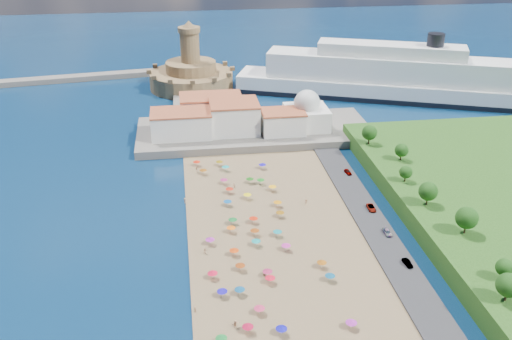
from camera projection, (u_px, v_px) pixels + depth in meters
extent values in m
plane|color=#071938|center=(254.00, 236.00, 155.64)|extent=(700.00, 700.00, 0.00)
cube|color=#59544C|center=(254.00, 132.00, 221.49)|extent=(90.00, 36.00, 3.00)
cube|color=#59544C|center=(194.00, 106.00, 250.20)|extent=(18.00, 70.00, 2.40)
cube|color=silver|center=(181.00, 124.00, 211.88)|extent=(22.00, 14.00, 9.00)
cube|color=silver|center=(234.00, 117.00, 215.70)|extent=(18.00, 16.00, 11.00)
cube|color=silver|center=(283.00, 122.00, 214.99)|extent=(16.00, 12.00, 8.00)
cube|color=silver|center=(211.00, 109.00, 225.66)|extent=(24.00, 14.00, 10.00)
cube|color=silver|center=(306.00, 118.00, 219.80)|extent=(16.00, 16.00, 8.00)
sphere|color=silver|center=(307.00, 103.00, 217.21)|extent=(10.00, 10.00, 10.00)
cylinder|color=silver|center=(307.00, 93.00, 215.58)|extent=(1.20, 1.20, 1.60)
cylinder|color=#937349|center=(192.00, 80.00, 275.82)|extent=(40.00, 40.00, 8.00)
cylinder|color=#937349|center=(191.00, 67.00, 273.02)|extent=(24.00, 24.00, 5.00)
cylinder|color=#937349|center=(190.00, 47.00, 268.93)|extent=(9.00, 9.00, 14.00)
cylinder|color=#937349|center=(189.00, 30.00, 265.40)|extent=(10.40, 10.40, 2.40)
cone|color=#937349|center=(189.00, 24.00, 264.23)|extent=(6.00, 6.00, 3.00)
cube|color=black|center=(387.00, 95.00, 263.57)|extent=(137.96, 69.21, 2.25)
cube|color=white|center=(387.00, 89.00, 262.26)|extent=(136.89, 68.48, 8.33)
cube|color=white|center=(389.00, 68.00, 258.07)|extent=(109.64, 55.13, 11.10)
cube|color=white|center=(391.00, 50.00, 254.49)|extent=(65.11, 35.19, 5.55)
cylinder|color=black|center=(436.00, 40.00, 248.33)|extent=(7.40, 7.40, 5.55)
cylinder|color=gray|center=(256.00, 243.00, 150.29)|extent=(0.07, 0.07, 2.00)
cone|color=#0F8C8B|center=(256.00, 240.00, 149.90)|extent=(2.50, 2.50, 0.60)
cylinder|color=gray|center=(203.00, 172.00, 189.41)|extent=(0.07, 0.07, 2.00)
cone|color=#84470C|center=(203.00, 169.00, 189.02)|extent=(2.50, 2.50, 0.60)
cylinder|color=gray|center=(280.00, 214.00, 163.90)|extent=(0.07, 0.07, 2.00)
cone|color=#81520B|center=(280.00, 212.00, 163.51)|extent=(2.50, 2.50, 0.60)
cylinder|color=gray|center=(259.00, 310.00, 125.69)|extent=(0.07, 0.07, 2.00)
cone|color=#C42A54|center=(259.00, 307.00, 125.30)|extent=(2.50, 2.50, 0.60)
cylinder|color=gray|center=(351.00, 325.00, 121.46)|extent=(0.07, 0.07, 2.00)
cone|color=purple|center=(351.00, 321.00, 121.08)|extent=(2.50, 2.50, 0.60)
cylinder|color=gray|center=(322.00, 264.00, 141.47)|extent=(0.07, 0.07, 2.00)
cone|color=#964F0D|center=(322.00, 261.00, 141.09)|extent=(2.50, 2.50, 0.60)
cylinder|color=gray|center=(281.00, 331.00, 119.76)|extent=(0.07, 0.07, 2.00)
cone|color=#100DAE|center=(281.00, 327.00, 119.37)|extent=(2.50, 2.50, 0.60)
cylinder|color=gray|center=(210.00, 241.00, 150.95)|extent=(0.07, 0.07, 2.00)
cone|color=purple|center=(210.00, 239.00, 150.56)|extent=(2.50, 2.50, 0.60)
cylinder|color=gray|center=(222.00, 293.00, 131.11)|extent=(0.07, 0.07, 2.00)
cone|color=#190DAC|center=(222.00, 290.00, 130.72)|extent=(2.50, 2.50, 0.60)
cylinder|color=gray|center=(248.00, 329.00, 120.28)|extent=(0.07, 0.07, 2.00)
cone|color=#A50D2E|center=(248.00, 326.00, 119.89)|extent=(2.50, 2.50, 0.60)
cylinder|color=gray|center=(250.00, 181.00, 183.54)|extent=(0.07, 0.07, 2.00)
cone|color=#166211|center=(250.00, 178.00, 183.15)|extent=(2.50, 2.50, 0.60)
cylinder|color=gray|center=(219.00, 163.00, 195.50)|extent=(0.07, 0.07, 2.00)
cone|color=#7A610B|center=(219.00, 161.00, 195.11)|extent=(2.50, 2.50, 0.60)
cylinder|color=gray|center=(253.00, 220.00, 160.91)|extent=(0.07, 0.07, 2.00)
cone|color=red|center=(253.00, 218.00, 160.53)|extent=(2.50, 2.50, 0.60)
cylinder|color=gray|center=(213.00, 275.00, 137.41)|extent=(0.07, 0.07, 2.00)
cone|color=red|center=(213.00, 272.00, 137.02)|extent=(2.50, 2.50, 0.60)
cylinder|color=gray|center=(255.00, 232.00, 155.07)|extent=(0.07, 0.07, 2.00)
cone|color=#893A0C|center=(255.00, 230.00, 154.68)|extent=(2.50, 2.50, 0.60)
cylinder|color=gray|center=(278.00, 204.00, 169.47)|extent=(0.07, 0.07, 2.00)
cone|color=orange|center=(278.00, 201.00, 169.08)|extent=(2.50, 2.50, 0.60)
cylinder|color=gray|center=(197.00, 164.00, 195.39)|extent=(0.07, 0.07, 2.00)
cone|color=red|center=(197.00, 161.00, 195.00)|extent=(2.50, 2.50, 0.60)
cylinder|color=gray|center=(240.00, 267.00, 140.33)|extent=(0.07, 0.07, 2.00)
cone|color=#89350C|center=(240.00, 264.00, 139.94)|extent=(2.50, 2.50, 0.60)
cylinder|color=gray|center=(270.00, 280.00, 135.74)|extent=(0.07, 0.07, 2.00)
cone|color=red|center=(270.00, 277.00, 135.35)|extent=(2.50, 2.50, 0.60)
cylinder|color=gray|center=(268.00, 273.00, 138.08)|extent=(0.07, 0.07, 2.00)
cone|color=#A3224E|center=(268.00, 270.00, 137.69)|extent=(2.50, 2.50, 0.60)
cylinder|color=gray|center=(330.00, 278.00, 136.51)|extent=(0.07, 0.07, 2.00)
cone|color=#0D537B|center=(330.00, 275.00, 136.12)|extent=(2.50, 2.50, 0.60)
cylinder|color=gray|center=(229.00, 191.00, 177.24)|extent=(0.07, 0.07, 2.00)
cone|color=red|center=(229.00, 188.00, 176.85)|extent=(2.50, 2.50, 0.60)
cylinder|color=gray|center=(272.00, 188.00, 178.67)|extent=(0.07, 0.07, 2.00)
cone|color=#F5A60D|center=(272.00, 186.00, 178.28)|extent=(2.50, 2.50, 0.60)
cylinder|color=gray|center=(247.00, 196.00, 173.81)|extent=(0.07, 0.07, 2.00)
cone|color=yellow|center=(247.00, 194.00, 173.42)|extent=(2.50, 2.50, 0.60)
cylinder|color=gray|center=(286.00, 247.00, 148.36)|extent=(0.07, 0.07, 2.00)
cone|color=#CC2B99|center=(286.00, 245.00, 147.97)|extent=(2.50, 2.50, 0.60)
cylinder|color=gray|center=(261.00, 182.00, 182.92)|extent=(0.07, 0.07, 2.00)
cone|color=#167E1B|center=(261.00, 179.00, 182.53)|extent=(2.50, 2.50, 0.60)
cylinder|color=gray|center=(277.00, 234.00, 154.53)|extent=(0.07, 0.07, 2.00)
cone|color=#0F818B|center=(277.00, 231.00, 154.14)|extent=(2.50, 2.50, 0.60)
cylinder|color=gray|center=(262.00, 166.00, 193.38)|extent=(0.07, 0.07, 2.00)
cone|color=#1B0DB0|center=(262.00, 164.00, 192.99)|extent=(2.50, 2.50, 0.60)
cylinder|color=gray|center=(231.00, 230.00, 156.35)|extent=(0.07, 0.07, 2.00)
cone|color=orange|center=(231.00, 227.00, 155.96)|extent=(2.50, 2.50, 0.60)
cone|color=#14742B|center=(221.00, 337.00, 116.74)|extent=(2.50, 2.50, 0.60)
cylinder|color=gray|center=(224.00, 181.00, 182.97)|extent=(0.07, 0.07, 2.00)
cone|color=#A72365|center=(224.00, 179.00, 182.59)|extent=(2.50, 2.50, 0.60)
cylinder|color=gray|center=(240.00, 292.00, 131.72)|extent=(0.07, 0.07, 2.00)
cone|color=navy|center=(240.00, 288.00, 131.33)|extent=(2.50, 2.50, 0.60)
cylinder|color=gray|center=(226.00, 169.00, 191.75)|extent=(0.07, 0.07, 2.00)
cone|color=#109696|center=(226.00, 166.00, 191.36)|extent=(2.50, 2.50, 0.60)
cylinder|color=gray|center=(228.00, 203.00, 169.92)|extent=(0.07, 0.07, 2.00)
cone|color=#0B509B|center=(228.00, 201.00, 169.54)|extent=(2.50, 2.50, 0.60)
cylinder|color=gray|center=(233.00, 221.00, 160.30)|extent=(0.07, 0.07, 2.00)
cone|color=#126827|center=(233.00, 219.00, 159.92)|extent=(2.50, 2.50, 0.60)
cylinder|color=gray|center=(234.00, 252.00, 146.29)|extent=(0.07, 0.07, 2.00)
cone|color=#D43D09|center=(234.00, 249.00, 145.91)|extent=(2.50, 2.50, 0.60)
imported|color=tan|center=(306.00, 202.00, 170.88)|extent=(1.19, 1.71, 1.77)
imported|color=tan|center=(234.00, 186.00, 180.66)|extent=(1.06, 1.07, 1.74)
imported|color=tan|center=(205.00, 251.00, 147.07)|extent=(0.88, 0.70, 1.73)
imported|color=tan|center=(197.00, 169.00, 191.58)|extent=(1.18, 0.79, 1.86)
imported|color=tan|center=(235.00, 324.00, 121.82)|extent=(1.78, 0.96, 1.83)
imported|color=tan|center=(195.00, 309.00, 126.23)|extent=(0.68, 0.73, 1.67)
imported|color=tan|center=(264.00, 272.00, 138.76)|extent=(0.80, 0.53, 1.63)
imported|color=tan|center=(185.00, 201.00, 171.64)|extent=(1.08, 1.29, 1.73)
imported|color=gray|center=(387.00, 232.00, 155.09)|extent=(1.86, 4.17, 1.19)
imported|color=gray|center=(348.00, 172.00, 189.23)|extent=(2.00, 3.96, 1.29)
imported|color=gray|center=(407.00, 263.00, 142.01)|extent=(1.79, 3.90, 1.24)
imported|color=gray|center=(371.00, 208.00, 167.30)|extent=(2.32, 4.71, 1.29)
cylinder|color=#382314|center=(506.00, 295.00, 120.67)|extent=(0.50, 0.50, 2.90)
sphere|color=#14380F|center=(508.00, 285.00, 119.55)|extent=(5.22, 5.22, 5.22)
cylinder|color=#382314|center=(503.00, 275.00, 127.69)|extent=(0.50, 0.50, 2.27)
sphere|color=#14380F|center=(505.00, 267.00, 126.81)|extent=(4.08, 4.08, 4.08)
cylinder|color=#382314|center=(465.00, 228.00, 145.15)|extent=(0.50, 0.50, 3.21)
sphere|color=#14380F|center=(467.00, 218.00, 143.91)|extent=(5.78, 5.78, 5.78)
cylinder|color=#382314|center=(427.00, 200.00, 158.82)|extent=(0.50, 0.50, 2.99)
sphere|color=#14380F|center=(428.00, 191.00, 157.66)|extent=(5.37, 5.37, 5.37)
cylinder|color=#382314|center=(405.00, 178.00, 172.05)|extent=(0.50, 0.50, 2.20)
sphere|color=#14380F|center=(406.00, 172.00, 171.20)|extent=(3.97, 3.97, 3.97)
cylinder|color=#382314|center=(401.00, 156.00, 186.05)|extent=(0.50, 0.50, 2.49)
sphere|color=#14380F|center=(402.00, 150.00, 185.09)|extent=(4.49, 4.49, 4.49)
cylinder|color=#382314|center=(369.00, 140.00, 198.46)|extent=(0.50, 0.50, 2.95)
sphere|color=#14380F|center=(369.00, 133.00, 197.32)|extent=(5.32, 5.32, 5.32)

